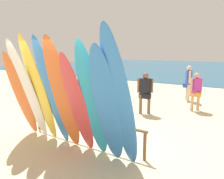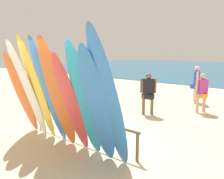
% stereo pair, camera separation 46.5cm
% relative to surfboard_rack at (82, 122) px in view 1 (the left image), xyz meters
% --- Properties ---
extents(ground, '(60.00, 60.00, 0.00)m').
position_rel_surfboard_rack_xyz_m(ground, '(0.00, 14.00, -0.54)').
color(ground, beige).
extents(ocean_water, '(60.00, 40.00, 0.02)m').
position_rel_surfboard_rack_xyz_m(ocean_water, '(0.00, 30.71, -0.53)').
color(ocean_water, '#235B7F').
rests_on(ocean_water, ground).
extents(surfboard_rack, '(3.52, 0.07, 0.67)m').
position_rel_surfboard_rack_xyz_m(surfboard_rack, '(0.00, 0.00, 0.00)').
color(surfboard_rack, brown).
rests_on(surfboard_rack, ground).
extents(surfboard_orange_0, '(0.56, 0.89, 2.29)m').
position_rel_surfboard_rack_xyz_m(surfboard_orange_0, '(-1.51, -0.64, 0.61)').
color(surfboard_orange_0, orange).
rests_on(surfboard_orange_0, ground).
extents(surfboard_white_1, '(0.60, 0.96, 2.58)m').
position_rel_surfboard_rack_xyz_m(surfboard_white_1, '(-1.19, -0.65, 0.75)').
color(surfboard_white_1, white).
rests_on(surfboard_white_1, ground).
extents(surfboard_yellow_2, '(0.63, 0.89, 2.68)m').
position_rel_surfboard_rack_xyz_m(surfboard_yellow_2, '(-0.80, -0.63, 0.80)').
color(surfboard_yellow_2, yellow).
rests_on(surfboard_yellow_2, ground).
extents(surfboard_blue_3, '(0.47, 0.90, 2.63)m').
position_rel_surfboard_rack_xyz_m(surfboard_blue_3, '(-0.36, -0.61, 0.78)').
color(surfboard_blue_3, '#337AD1').
rests_on(surfboard_blue_3, ground).
extents(surfboard_orange_4, '(0.63, 0.94, 2.61)m').
position_rel_surfboard_rack_xyz_m(surfboard_orange_4, '(0.02, -0.65, 0.77)').
color(surfboard_orange_4, orange).
rests_on(surfboard_orange_4, ground).
extents(surfboard_red_5, '(0.50, 0.91, 2.28)m').
position_rel_surfboard_rack_xyz_m(surfboard_red_5, '(0.42, -0.61, 0.60)').
color(surfboard_red_5, '#D13D42').
rests_on(surfboard_red_5, ground).
extents(surfboard_teal_6, '(0.57, 0.97, 2.51)m').
position_rel_surfboard_rack_xyz_m(surfboard_teal_6, '(0.81, -0.61, 0.72)').
color(surfboard_teal_6, '#289EC6').
rests_on(surfboard_teal_6, ground).
extents(surfboard_blue_7, '(0.62, 1.01, 2.42)m').
position_rel_surfboard_rack_xyz_m(surfboard_blue_7, '(1.23, -0.68, 0.67)').
color(surfboard_blue_7, '#337AD1').
rests_on(surfboard_blue_7, ground).
extents(surfboard_blue_8, '(0.55, 1.06, 2.73)m').
position_rel_surfboard_rack_xyz_m(surfboard_blue_8, '(1.51, -0.70, 0.83)').
color(surfboard_blue_8, '#337AD1').
rests_on(surfboard_blue_8, ground).
extents(beachgoer_near_rack, '(0.43, 0.59, 1.66)m').
position_rel_surfboard_rack_xyz_m(beachgoer_near_rack, '(1.19, 6.06, 0.42)').
color(beachgoer_near_rack, beige).
rests_on(beachgoer_near_rack, ground).
extents(beachgoer_by_water, '(0.39, 0.48, 1.49)m').
position_rel_surfboard_rack_xyz_m(beachgoer_by_water, '(1.82, 4.53, 0.32)').
color(beachgoer_by_water, tan).
rests_on(beachgoer_by_water, ground).
extents(beachgoer_midbeach, '(0.51, 0.37, 1.53)m').
position_rel_surfboard_rack_xyz_m(beachgoer_midbeach, '(0.33, 3.11, 0.35)').
color(beachgoer_midbeach, brown).
rests_on(beachgoer_midbeach, ground).
extents(beachgoer_photographing, '(0.54, 0.45, 1.74)m').
position_rel_surfboard_rack_xyz_m(beachgoer_photographing, '(-1.50, 2.47, 0.46)').
color(beachgoer_photographing, brown).
rests_on(beachgoer_photographing, ground).
extents(beach_chair_red, '(0.57, 0.80, 0.78)m').
position_rel_surfboard_rack_xyz_m(beach_chair_red, '(-2.67, 2.84, -0.12)').
color(beach_chair_red, '#B7B7BC').
rests_on(beach_chair_red, ground).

